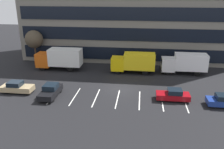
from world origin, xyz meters
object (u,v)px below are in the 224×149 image
Objects in this scene: box_truck_yellow_all at (134,62)px; sedan_maroon at (173,95)px; box_truck_white at (185,63)px; bare_tree at (34,39)px; sedan_tan at (17,87)px; box_truck_orange at (60,58)px; sedan_black at (51,91)px.

sedan_maroon is (5.36, -9.80, -1.20)m from box_truck_yellow_all.
sedan_maroon is (-2.92, -10.39, -1.21)m from box_truck_white.
bare_tree reaches higher than sedan_maroon.
sedan_maroon is at bearing -29.06° from bare_tree.
sedan_maroon is (20.70, 0.16, -0.03)m from sedan_tan.
sedan_maroon is (18.07, -10.03, -1.38)m from box_truck_orange.
bare_tree is at bearing 120.36° from sedan_black.
box_truck_white reaches higher than sedan_tan.
box_truck_white is at bearing 74.27° from sedan_maroon.
bare_tree is at bearing 173.77° from box_truck_white.
sedan_maroon is at bearing 0.45° from sedan_tan.
box_truck_yellow_all is 19.12m from bare_tree.
box_truck_orange is 7.18m from bare_tree.
box_truck_white reaches higher than box_truck_yellow_all.
sedan_black reaches higher than sedan_maroon.
sedan_black is (5.01, -0.66, 0.04)m from sedan_tan.
box_truck_orange reaches higher than box_truck_yellow_all.
box_truck_white is (20.99, 0.36, -0.16)m from box_truck_orange.
bare_tree is at bearing 150.81° from box_truck_orange.
bare_tree reaches higher than box_truck_yellow_all.
sedan_maroon is 27.68m from bare_tree.
sedan_tan is at bearing -104.47° from box_truck_orange.
box_truck_orange reaches higher than sedan_black.
box_truck_orange is at bearing 75.53° from sedan_tan.
box_truck_yellow_all is (12.71, -0.23, -0.17)m from box_truck_orange.
box_truck_yellow_all is (-8.28, -0.59, -0.01)m from box_truck_white.
box_truck_yellow_all is at bearing -1.04° from box_truck_orange.
sedan_black is 0.73× the size of bare_tree.
sedan_tan is at bearing -179.55° from sedan_maroon.
box_truck_yellow_all is at bearing -175.93° from box_truck_white.
box_truck_orange is at bearing 150.98° from sedan_maroon.
box_truck_white is 1.63× the size of sedan_black.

